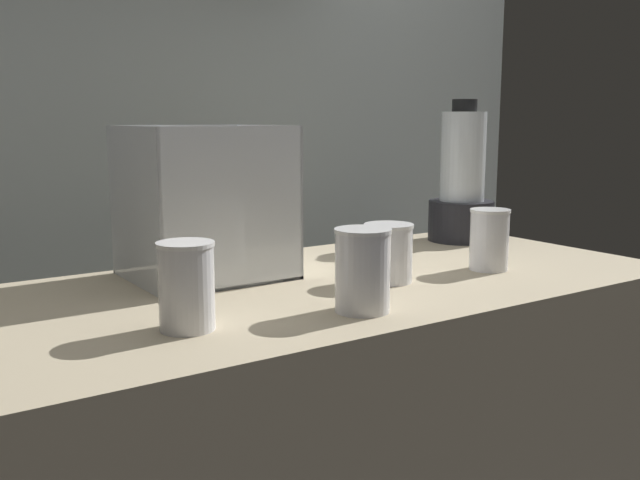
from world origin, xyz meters
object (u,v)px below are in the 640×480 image
Objects in this scene: carrot_display_bin at (204,230)px; blender_pitcher at (462,187)px; juice_cup_pomegranate_right at (489,242)px; juice_cup_orange_far_left at (187,291)px; juice_cup_mango_middle at (388,256)px; juice_cup_beet_left at (363,276)px.

carrot_display_bin is 0.83× the size of blender_pitcher.
blender_pitcher reaches higher than carrot_display_bin.
juice_cup_orange_far_left is at bearing -176.20° from juice_cup_pomegranate_right.
juice_cup_mango_middle is at bearing -40.59° from carrot_display_bin.
blender_pitcher is at bearing 29.85° from juice_cup_mango_middle.
carrot_display_bin is 2.24× the size of juice_cup_orange_far_left.
carrot_display_bin is 0.71m from blender_pitcher.
juice_cup_beet_left is at bearing -13.08° from juice_cup_orange_far_left.
carrot_display_bin is 0.35m from juice_cup_orange_far_left.
juice_cup_beet_left is (0.27, -0.06, 0.00)m from juice_cup_orange_far_left.
carrot_display_bin is at bearing 105.44° from juice_cup_beet_left.
juice_cup_orange_far_left is 0.44m from juice_cup_mango_middle.
blender_pitcher reaches higher than juice_cup_beet_left.
juice_cup_orange_far_left is 0.28m from juice_cup_beet_left.
juice_cup_orange_far_left is at bearing -119.05° from carrot_display_bin.
blender_pitcher reaches higher than juice_cup_pomegranate_right.
juice_cup_orange_far_left is (-0.17, -0.31, -0.03)m from carrot_display_bin.
blender_pitcher is 0.36m from juice_cup_pomegranate_right.
juice_cup_beet_left is 0.42m from juice_cup_pomegranate_right.
blender_pitcher is 0.73m from juice_cup_beet_left.
carrot_display_bin is at bearing -178.11° from blender_pitcher.
blender_pitcher is 0.52m from juice_cup_mango_middle.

